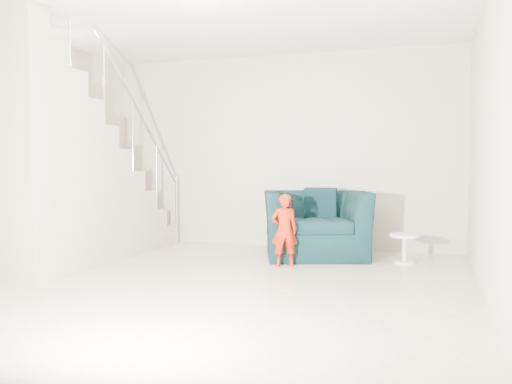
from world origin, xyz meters
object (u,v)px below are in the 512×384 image
(side_table, at_px, (405,243))
(staircase, at_px, (61,183))
(armchair, at_px, (316,224))
(toddler, at_px, (284,230))

(side_table, xyz_separation_m, staircase, (-3.76, -1.35, 0.71))
(armchair, bearing_deg, side_table, -26.23)
(toddler, bearing_deg, armchair, -127.90)
(side_table, bearing_deg, staircase, -160.30)
(toddler, height_order, staircase, staircase)
(armchair, height_order, staircase, staircase)
(armchair, height_order, side_table, armchair)
(armchair, bearing_deg, staircase, -169.38)
(staircase, bearing_deg, side_table, 19.70)
(armchair, relative_size, staircase, 0.35)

